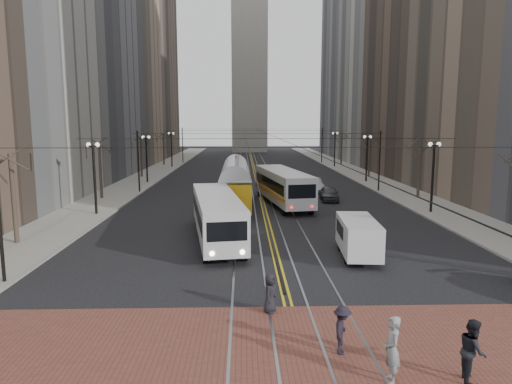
{
  "coord_description": "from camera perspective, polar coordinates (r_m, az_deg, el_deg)",
  "views": [
    {
      "loc": [
        -1.84,
        -18.58,
        7.39
      ],
      "look_at": [
        -0.99,
        10.44,
        3.0
      ],
      "focal_mm": 32.0,
      "sensor_mm": 36.0,
      "label": 1
    }
  ],
  "objects": [
    {
      "name": "pedestrian_b",
      "position": [
        14.31,
        16.63,
        -18.33
      ],
      "size": [
        0.52,
        0.75,
        1.96
      ],
      "primitive_type": "imported",
      "rotation": [
        0.0,
        0.0,
        4.64
      ],
      "color": "gray",
      "rests_on": "crosswalk_band"
    },
    {
      "name": "centre_lines",
      "position": [
        64.03,
        -0.02,
        1.98
      ],
      "size": [
        0.42,
        130.0,
        0.01
      ],
      "primitive_type": "cube",
      "color": "gold",
      "rests_on": "ground"
    },
    {
      "name": "building_right_midfar",
      "position": [
        91.44,
        18.2,
        19.94
      ],
      "size": [
        20.0,
        20.0,
        52.0
      ],
      "primitive_type": "cube",
      "color": "#B0AEA5",
      "rests_on": "ground"
    },
    {
      "name": "crosswalk_band",
      "position": [
        16.45,
        5.18,
        -18.12
      ],
      "size": [
        25.0,
        6.0,
        0.01
      ],
      "primitive_type": "cube",
      "color": "brown",
      "rests_on": "ground"
    },
    {
      "name": "pedestrian_d",
      "position": [
        15.57,
        10.71,
        -16.58
      ],
      "size": [
        0.87,
        1.15,
        1.59
      ],
      "primitive_type": "imported",
      "rotation": [
        0.0,
        0.0,
        1.27
      ],
      "color": "black",
      "rests_on": "crosswalk_band"
    },
    {
      "name": "building_left_mid",
      "position": [
        69.44,
        -22.49,
        15.92
      ],
      "size": [
        16.0,
        20.0,
        34.0
      ],
      "primitive_type": "cube",
      "color": "slate",
      "rests_on": "ground"
    },
    {
      "name": "building_left_far",
      "position": [
        107.96,
        -14.85,
        15.03
      ],
      "size": [
        16.0,
        20.0,
        40.0
      ],
      "primitive_type": "cube",
      "color": "brown",
      "rests_on": "ground"
    },
    {
      "name": "street_trees",
      "position": [
        54.05,
        0.28,
        3.73
      ],
      "size": [
        31.68,
        53.28,
        5.6
      ],
      "color": "#382D23",
      "rests_on": "ground"
    },
    {
      "name": "pedestrian_a",
      "position": [
        18.34,
        1.74,
        -12.52
      ],
      "size": [
        0.7,
        0.87,
        1.54
      ],
      "primitive_type": "imported",
      "rotation": [
        0.0,
        0.0,
        1.25
      ],
      "color": "black",
      "rests_on": "crosswalk_band"
    },
    {
      "name": "transit_bus",
      "position": [
        29.02,
        -4.93,
        -3.23
      ],
      "size": [
        4.11,
        11.89,
        2.92
      ],
      "primitive_type": "cube",
      "rotation": [
        0.0,
        0.0,
        0.15
      ],
      "color": "#BDBDBD",
      "rests_on": "ground"
    },
    {
      "name": "clock_tower",
      "position": [
        123.93,
        -0.85,
        21.93
      ],
      "size": [
        12.0,
        12.0,
        66.0
      ],
      "color": "#B2AFA5",
      "rests_on": "ground"
    },
    {
      "name": "sedan_grey",
      "position": [
        44.48,
        9.13,
        -0.17
      ],
      "size": [
        1.99,
        4.18,
        1.38
      ],
      "primitive_type": "imported",
      "rotation": [
        0.0,
        0.0,
        -0.09
      ],
      "color": "#3D4045",
      "rests_on": "ground"
    },
    {
      "name": "sedan_silver",
      "position": [
        49.86,
        7.16,
        0.9
      ],
      "size": [
        1.76,
        4.68,
        1.53
      ],
      "primitive_type": "imported",
      "rotation": [
        0.0,
        0.0,
        0.03
      ],
      "color": "#A0A2A7",
      "rests_on": "ground"
    },
    {
      "name": "sidewalk_right",
      "position": [
        66.18,
        13.08,
        2.03
      ],
      "size": [
        5.0,
        140.0,
        0.15
      ],
      "primitive_type": "cube",
      "color": "gray",
      "rests_on": "ground"
    },
    {
      "name": "streetcar_rails",
      "position": [
        64.03,
        -0.02,
        1.98
      ],
      "size": [
        4.8,
        130.0,
        0.02
      ],
      "primitive_type": "cube",
      "color": "gray",
      "rests_on": "ground"
    },
    {
      "name": "building_left_midfar",
      "position": [
        90.32,
        -19.36,
        20.03
      ],
      "size": [
        20.0,
        20.0,
        52.0
      ],
      "primitive_type": "cube",
      "color": "gray",
      "rests_on": "ground"
    },
    {
      "name": "building_right_mid",
      "position": [
        70.78,
        21.93,
        15.8
      ],
      "size": [
        16.0,
        20.0,
        34.0
      ],
      "primitive_type": "cube",
      "color": "brown",
      "rests_on": "ground"
    },
    {
      "name": "trolley_wires",
      "position": [
        53.56,
        0.29,
        4.73
      ],
      "size": [
        25.96,
        120.0,
        6.6
      ],
      "color": "black",
      "rests_on": "ground"
    },
    {
      "name": "sidewalk_left",
      "position": [
        65.34,
        -13.3,
        1.94
      ],
      "size": [
        5.0,
        140.0,
        0.15
      ],
      "primitive_type": "cube",
      "color": "gray",
      "rests_on": "ground"
    },
    {
      "name": "building_right_far",
      "position": [
        108.83,
        13.35,
        15.03
      ],
      "size": [
        16.0,
        20.0,
        40.0
      ],
      "primitive_type": "cube",
      "color": "slate",
      "rests_on": "ground"
    },
    {
      "name": "streetcar",
      "position": [
        41.35,
        -2.58,
        0.56
      ],
      "size": [
        2.69,
        13.73,
        3.23
      ],
      "primitive_type": "cube",
      "rotation": [
        0.0,
        0.0,
        0.01
      ],
      "color": "gold",
      "rests_on": "ground"
    },
    {
      "name": "ground",
      "position": [
        20.08,
        3.79,
        -13.02
      ],
      "size": [
        260.0,
        260.0,
        0.0
      ],
      "primitive_type": "plane",
      "color": "black",
      "rests_on": "ground"
    },
    {
      "name": "pedestrian_c",
      "position": [
        15.2,
        25.45,
        -17.42
      ],
      "size": [
        0.91,
        1.05,
        1.85
      ],
      "primitive_type": "imported",
      "rotation": [
        0.0,
        0.0,
        1.31
      ],
      "color": "black",
      "rests_on": "crosswalk_band"
    },
    {
      "name": "lamp_posts",
      "position": [
        47.59,
        0.54,
        3.07
      ],
      "size": [
        27.6,
        57.2,
        5.6
      ],
      "color": "black",
      "rests_on": "ground"
    },
    {
      "name": "cargo_van",
      "position": [
        25.96,
        12.63,
        -5.7
      ],
      "size": [
        2.23,
        4.97,
        2.14
      ],
      "primitive_type": "cube",
      "rotation": [
        0.0,
        0.0,
        -0.08
      ],
      "color": "silver",
      "rests_on": "ground"
    },
    {
      "name": "rear_bus",
      "position": [
        41.61,
        3.35,
        0.55
      ],
      "size": [
        4.58,
        12.34,
        3.15
      ],
      "primitive_type": "cube",
      "rotation": [
        0.0,
        0.0,
        0.17
      ],
      "color": "#BCBCBC",
      "rests_on": "ground"
    }
  ]
}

